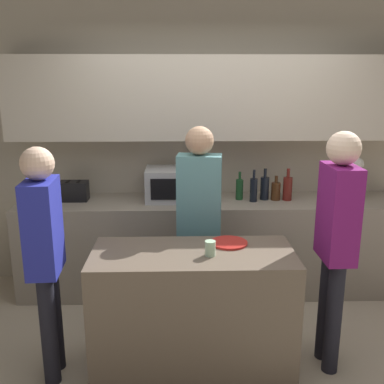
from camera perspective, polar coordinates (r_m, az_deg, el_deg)
The scene contains 17 objects.
ground_plane at distance 3.34m, azimuth 4.29°, elevation -22.80°, with size 14.00×14.00×0.00m, color #BCAD93.
back_wall at distance 4.34m, azimuth 2.48°, elevation 8.13°, with size 6.40×0.40×2.70m.
back_counter at distance 4.34m, azimuth 2.57°, elevation -6.77°, with size 3.60×0.62×0.89m.
kitchen_island at distance 3.22m, azimuth 0.12°, elevation -14.89°, with size 1.37×0.60×0.88m.
microwave at distance 4.19m, azimuth -2.31°, elevation 1.00°, with size 0.52×0.39×0.30m.
toaster at distance 4.32m, azimuth -14.77°, elevation 0.13°, with size 0.26×0.16×0.18m.
potted_plant at distance 4.49m, azimuth 20.04°, elevation 1.68°, with size 0.14×0.14×0.39m.
bottle_0 at distance 4.23m, azimuth 6.05°, elevation 0.40°, with size 0.07×0.07×0.26m.
bottle_1 at distance 4.18m, azimuth 7.83°, elevation 0.34°, with size 0.07×0.07×0.30m.
bottle_2 at distance 4.26m, azimuth 9.21°, elevation 0.54°, with size 0.08×0.08×0.30m.
bottle_3 at distance 4.26m, azimuth 10.58°, elevation 0.15°, with size 0.09×0.09×0.23m.
bottle_4 at distance 4.28m, azimuth 12.03°, elevation 0.49°, with size 0.09×0.09×0.30m.
plate_on_island at distance 3.18m, azimuth 4.72°, elevation -6.44°, with size 0.26×0.26×0.01m.
cup_0 at distance 2.96m, azimuth 2.33°, elevation -7.17°, with size 0.07×0.07×0.10m.
person_left at distance 3.08m, azimuth -18.21°, elevation -6.64°, with size 0.21×0.35×1.61m.
person_center at distance 3.17m, azimuth 17.88°, elevation -4.90°, with size 0.22×0.34×1.69m.
person_right at distance 3.53m, azimuth 0.92°, elevation -2.55°, with size 0.36×0.23×1.66m.
Camera 1 is at (-0.30, -2.64, 2.04)m, focal length 42.00 mm.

